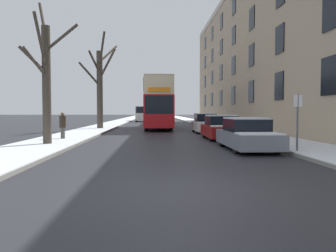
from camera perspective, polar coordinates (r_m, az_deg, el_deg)
ground_plane at (r=7.11m, az=3.85°, el=-10.88°), size 320.00×320.00×0.00m
sidewalk_left at (r=60.11m, az=-7.55°, el=1.03°), size 3.05×130.00×0.16m
sidewalk_right at (r=60.27m, az=3.69°, el=1.05°), size 3.05×130.00×0.16m
terrace_facade_right at (r=35.80m, az=18.55°, el=11.82°), size 9.10×48.00×14.99m
bare_tree_left_0 at (r=16.25m, az=-20.49°, el=7.72°), size 2.53×2.82×6.99m
bare_tree_left_1 at (r=29.97m, az=-11.75°, el=7.11°), size 3.12×4.72×8.28m
double_decker_bus at (r=31.47m, az=-1.78°, el=4.26°), size 2.48×11.76×4.59m
parked_car_0 at (r=14.55m, az=13.57°, el=-1.49°), size 1.81×4.55×1.39m
parked_car_1 at (r=19.69m, az=9.25°, el=-0.35°), size 1.88×4.04×1.45m
parked_car_2 at (r=25.55m, az=6.49°, el=0.38°), size 1.71×3.92×1.51m
oncoming_van at (r=53.69m, az=-4.54°, el=2.21°), size 1.98×4.81×2.49m
pedestrian_left_sidewalk at (r=18.99m, az=-17.87°, el=0.13°), size 0.35×0.35×1.62m
street_sign_post at (r=13.26m, az=21.63°, el=0.99°), size 0.32×0.07×2.31m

